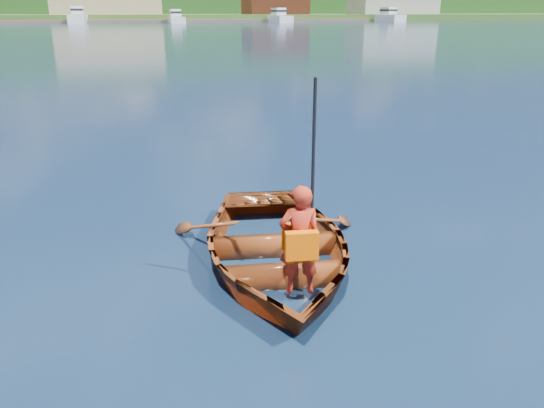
{
  "coord_description": "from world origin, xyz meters",
  "views": [
    {
      "loc": [
        -0.39,
        -4.74,
        2.95
      ],
      "look_at": [
        1.11,
        0.98,
        0.79
      ],
      "focal_mm": 35.0,
      "sensor_mm": 36.0,
      "label": 1
    }
  ],
  "objects_px": {
    "rowboat": "(275,246)",
    "child_paddler": "(300,240)",
    "marina_yachts": "(146,18)",
    "dock": "(87,21)"
  },
  "relations": [
    {
      "from": "child_paddler",
      "to": "dock",
      "type": "relative_size",
      "value": 0.01
    },
    {
      "from": "dock",
      "to": "marina_yachts",
      "type": "relative_size",
      "value": 1.11
    },
    {
      "from": "rowboat",
      "to": "child_paddler",
      "type": "height_order",
      "value": "child_paddler"
    },
    {
      "from": "child_paddler",
      "to": "marina_yachts",
      "type": "xyz_separation_m",
      "value": [
        3.76,
        143.29,
        0.67
      ]
    },
    {
      "from": "marina_yachts",
      "to": "child_paddler",
      "type": "bearing_deg",
      "value": -91.5
    },
    {
      "from": "rowboat",
      "to": "child_paddler",
      "type": "distance_m",
      "value": 1.03
    },
    {
      "from": "child_paddler",
      "to": "dock",
      "type": "distance_m",
      "value": 148.35
    },
    {
      "from": "rowboat",
      "to": "dock",
      "type": "distance_m",
      "value": 147.44
    },
    {
      "from": "child_paddler",
      "to": "dock",
      "type": "height_order",
      "value": "child_paddler"
    },
    {
      "from": "rowboat",
      "to": "marina_yachts",
      "type": "bearing_deg",
      "value": 88.48
    }
  ]
}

